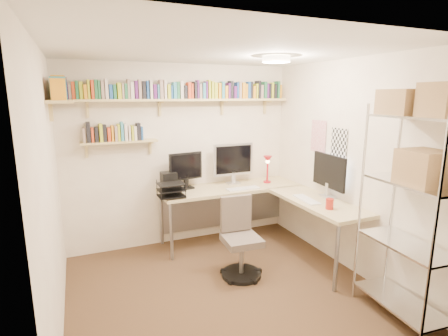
{
  "coord_description": "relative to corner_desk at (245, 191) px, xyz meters",
  "views": [
    {
      "loc": [
        -1.35,
        -3.19,
        2.08
      ],
      "look_at": [
        0.24,
        0.55,
        1.23
      ],
      "focal_mm": 28.0,
      "sensor_mm": 36.0,
      "label": 1
    }
  ],
  "objects": [
    {
      "name": "wire_rack",
      "position": [
        0.66,
        -2.03,
        0.79
      ],
      "size": [
        0.5,
        0.9,
        2.18
      ],
      "rotation": [
        0.0,
        0.0,
        -0.09
      ],
      "color": "silver",
      "rests_on": "ground"
    },
    {
      "name": "wall_shelves",
      "position": [
        -1.12,
        0.38,
        1.23
      ],
      "size": [
        3.12,
        1.09,
        0.8
      ],
      "color": "#D7BF79",
      "rests_on": "ground"
    },
    {
      "name": "ground",
      "position": [
        -0.7,
        -0.92,
        -0.8
      ],
      "size": [
        3.2,
        3.2,
        0.0
      ],
      "primitive_type": "plane",
      "color": "#432E1D",
      "rests_on": "ground"
    },
    {
      "name": "room_shell",
      "position": [
        -0.7,
        -0.91,
        0.75
      ],
      "size": [
        3.24,
        3.04,
        2.52
      ],
      "color": "beige",
      "rests_on": "ground"
    },
    {
      "name": "office_chair",
      "position": [
        -0.39,
        -0.67,
        -0.41
      ],
      "size": [
        0.49,
        0.5,
        0.93
      ],
      "rotation": [
        0.0,
        0.0,
        -0.06
      ],
      "color": "black",
      "rests_on": "ground"
    },
    {
      "name": "corner_desk",
      "position": [
        0.0,
        0.0,
        0.0
      ],
      "size": [
        2.16,
        2.07,
        1.41
      ],
      "color": "beige",
      "rests_on": "ground"
    }
  ]
}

